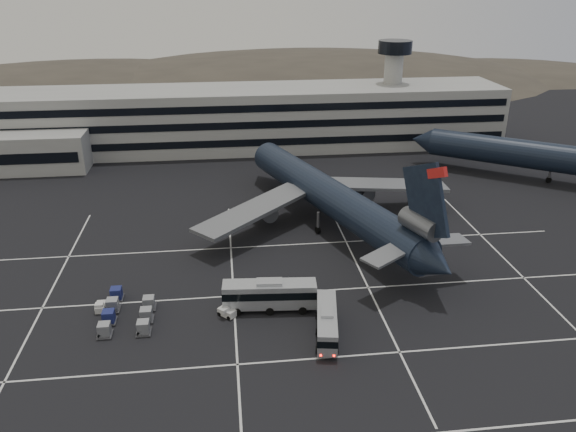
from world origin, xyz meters
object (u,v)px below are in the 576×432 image
Objects in this scene: bus_far at (270,294)px; uld_cluster at (126,313)px; tug_a at (100,307)px; bus_near at (327,321)px; trijet_main at (331,197)px.

uld_cluster is at bearing 94.21° from bus_far.
uld_cluster is at bearing -31.98° from tug_a.
bus_near is 0.86× the size of bus_far.
bus_near is (-6.11, -29.95, -3.35)m from trijet_main.
trijet_main is at bearing 32.10° from tug_a.
bus_far reaches higher than bus_near.
trijet_main is 26.87m from bus_far.
bus_far is (-12.19, -23.76, -3.01)m from trijet_main.
bus_near is 28.33m from tug_a.
bus_far is at bearing -6.80° from tug_a.
bus_near is 4.95× the size of tug_a.
bus_near is 8.68m from bus_far.
bus_near is 1.01× the size of uld_cluster.
trijet_main reaches higher than bus_far.
bus_far is at bearing 143.82° from bus_near.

